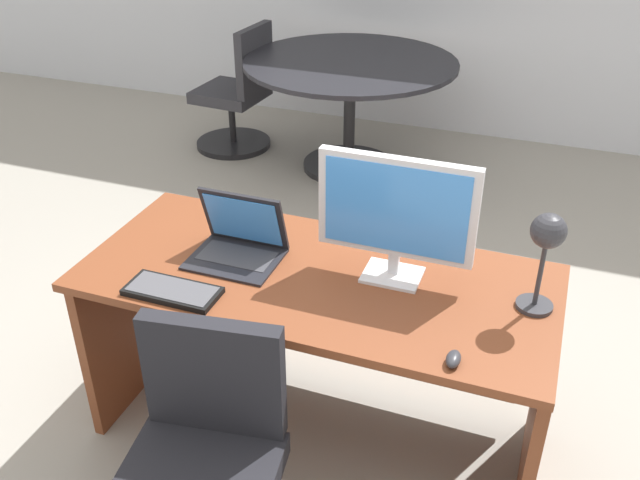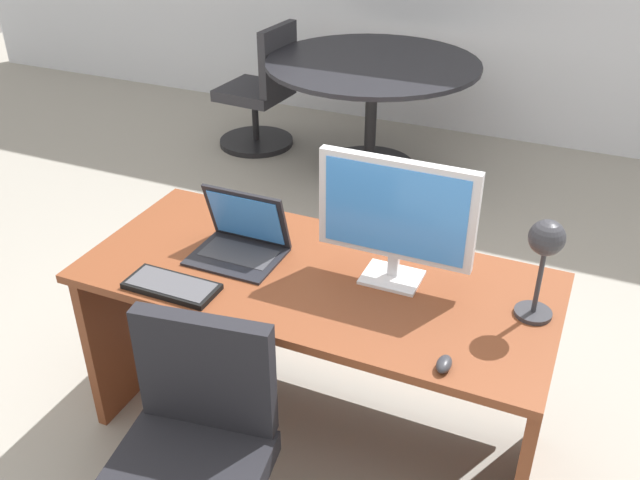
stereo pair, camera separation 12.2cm
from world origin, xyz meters
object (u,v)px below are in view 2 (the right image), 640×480
at_px(monitor, 396,213).
at_px(laptop, 242,234).
at_px(mouse, 444,364).
at_px(desk_lamp, 545,250).
at_px(meeting_chair_near, 261,99).
at_px(keyboard, 172,286).
at_px(meeting_table, 372,88).
at_px(desk, 322,319).

xyz_separation_m(monitor, laptop, (-0.56, -0.04, -0.19)).
relative_size(mouse, desk_lamp, 0.22).
distance_m(monitor, mouse, 0.53).
relative_size(laptop, meeting_chair_near, 0.35).
height_order(keyboard, desk_lamp, desk_lamp).
bearing_deg(desk_lamp, monitor, 175.45).
bearing_deg(meeting_table, keyboard, -84.48).
xyz_separation_m(laptop, meeting_chair_near, (-1.25, 2.47, -0.45)).
distance_m(laptop, meeting_table, 2.45).
distance_m(desk, keyboard, 0.58).
bearing_deg(meeting_table, monitor, -68.58).
distance_m(keyboard, mouse, 0.95).
bearing_deg(desk, desk_lamp, -0.85).
distance_m(keyboard, meeting_chair_near, 3.04).
xyz_separation_m(desk, laptop, (-0.31, -0.02, 0.30)).
distance_m(mouse, meeting_table, 3.01).
xyz_separation_m(monitor, keyboard, (-0.66, -0.36, -0.25)).
xyz_separation_m(desk, mouse, (0.54, -0.35, 0.25)).
height_order(keyboard, mouse, mouse).
distance_m(desk, meeting_table, 2.48).
bearing_deg(monitor, mouse, -53.06).
xyz_separation_m(keyboard, mouse, (0.95, -0.03, 0.01)).
bearing_deg(laptop, monitor, 4.47).
bearing_deg(meeting_chair_near, desk, -57.61).
bearing_deg(desk, keyboard, -141.37).
height_order(desk, laptop, laptop).
xyz_separation_m(mouse, desk_lamp, (0.19, 0.34, 0.24)).
bearing_deg(meeting_chair_near, keyboard, -67.62).
distance_m(laptop, mouse, 0.91).
bearing_deg(mouse, meeting_table, 113.86).
bearing_deg(desk_lamp, laptop, -179.69).
height_order(desk, mouse, mouse).
bearing_deg(laptop, meeting_table, 98.64).
relative_size(keyboard, meeting_chair_near, 0.35).
xyz_separation_m(desk, monitor, (0.25, 0.03, 0.49)).
bearing_deg(meeting_chair_near, desk_lamp, -47.11).
bearing_deg(meeting_chair_near, monitor, -53.29).
height_order(monitor, desk_lamp, monitor).
bearing_deg(mouse, monitor, 126.94).
height_order(monitor, mouse, monitor).
relative_size(monitor, mouse, 6.92).
xyz_separation_m(mouse, meeting_table, (-1.21, 2.74, -0.18)).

